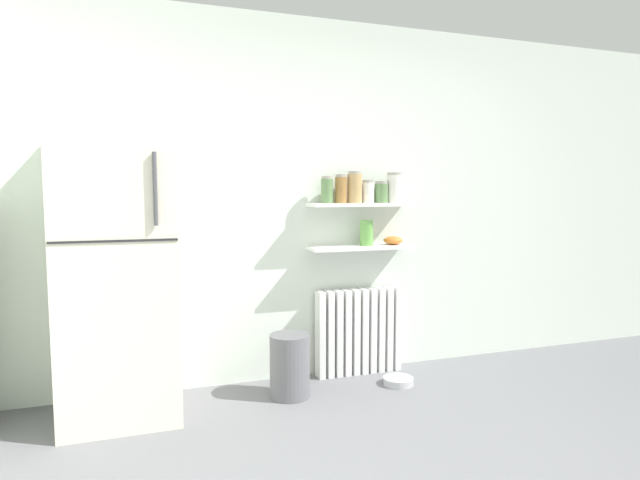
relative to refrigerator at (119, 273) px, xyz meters
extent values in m
plane|color=slate|center=(1.45, -1.19, -0.88)|extent=(7.04, 7.04, 0.00)
cube|color=silver|center=(1.45, 0.36, 0.42)|extent=(7.04, 0.10, 2.60)
cube|color=silver|center=(0.00, 0.00, 0.00)|extent=(0.67, 0.62, 1.77)
cube|color=#262628|center=(0.00, -0.31, 0.22)|extent=(0.66, 0.01, 0.01)
cylinder|color=#4C4C51|center=(0.21, -0.33, 0.50)|extent=(0.02, 0.02, 0.40)
cube|color=white|center=(1.36, 0.23, -0.56)|extent=(0.05, 0.12, 0.64)
cube|color=white|center=(1.42, 0.23, -0.56)|extent=(0.05, 0.12, 0.64)
cube|color=white|center=(1.49, 0.23, -0.56)|extent=(0.05, 0.12, 0.64)
cube|color=white|center=(1.56, 0.23, -0.56)|extent=(0.05, 0.12, 0.64)
cube|color=white|center=(1.63, 0.23, -0.56)|extent=(0.05, 0.12, 0.64)
cube|color=white|center=(1.70, 0.23, -0.56)|extent=(0.05, 0.12, 0.64)
cube|color=white|center=(1.76, 0.23, -0.56)|extent=(0.05, 0.12, 0.64)
cube|color=white|center=(1.83, 0.23, -0.56)|extent=(0.05, 0.12, 0.64)
cube|color=white|center=(1.90, 0.23, -0.56)|extent=(0.05, 0.12, 0.64)
cube|color=white|center=(1.97, 0.23, -0.56)|extent=(0.05, 0.12, 0.64)
cube|color=white|center=(1.66, 0.20, 0.07)|extent=(0.78, 0.22, 0.02)
cube|color=white|center=(1.66, 0.20, 0.39)|extent=(0.78, 0.22, 0.02)
cylinder|color=#5B7F4C|center=(1.40, 0.20, 0.49)|extent=(0.09, 0.09, 0.17)
cylinder|color=gray|center=(1.40, 0.20, 0.58)|extent=(0.08, 0.08, 0.02)
cylinder|color=olive|center=(1.50, 0.20, 0.49)|extent=(0.09, 0.09, 0.19)
cylinder|color=gray|center=(1.50, 0.20, 0.60)|extent=(0.08, 0.08, 0.02)
cylinder|color=tan|center=(1.61, 0.20, 0.51)|extent=(0.11, 0.11, 0.21)
cylinder|color=gray|center=(1.61, 0.20, 0.62)|extent=(0.10, 0.10, 0.02)
cylinder|color=silver|center=(1.72, 0.20, 0.48)|extent=(0.09, 0.09, 0.15)
cylinder|color=gray|center=(1.72, 0.20, 0.56)|extent=(0.08, 0.08, 0.02)
cylinder|color=#5B7F4C|center=(1.82, 0.20, 0.47)|extent=(0.10, 0.10, 0.14)
cylinder|color=gray|center=(1.82, 0.20, 0.55)|extent=(0.09, 0.09, 0.02)
cylinder|color=silver|center=(1.93, 0.20, 0.50)|extent=(0.12, 0.12, 0.20)
cylinder|color=gray|center=(1.93, 0.20, 0.62)|extent=(0.11, 0.11, 0.02)
cylinder|color=#66A84C|center=(1.71, 0.20, 0.18)|extent=(0.10, 0.10, 0.19)
ellipsoid|color=orange|center=(1.92, 0.20, 0.12)|extent=(0.14, 0.14, 0.06)
cylinder|color=slate|center=(1.04, -0.05, -0.67)|extent=(0.27, 0.27, 0.42)
cylinder|color=#B7B7BC|center=(1.83, -0.09, -0.86)|extent=(0.22, 0.22, 0.05)
camera|label=1|loc=(0.15, -3.31, 0.48)|focal=29.22mm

